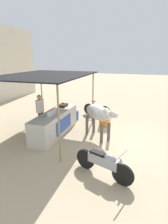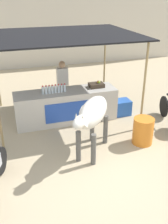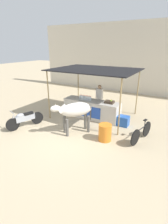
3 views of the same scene
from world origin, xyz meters
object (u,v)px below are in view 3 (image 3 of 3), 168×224
at_px(motorcycle_parked, 25,119).
at_px(water_barrel, 105,132).
at_px(bicycle_leaning, 141,133).
at_px(cooler_box, 122,121).
at_px(cow, 75,111).
at_px(fruit_crate, 110,102).
at_px(vendor_behind_counter, 99,99).
at_px(stall_counter, 91,109).

bearing_deg(motorcycle_parked, water_barrel, 11.32).
bearing_deg(bicycle_leaning, cooler_box, 137.84).
xyz_separation_m(cow, motorcycle_parked, (-2.33, -0.72, -0.61)).
bearing_deg(fruit_crate, water_barrel, -72.25).
bearing_deg(vendor_behind_counter, cow, -88.13).
relative_size(stall_counter, fruit_crate, 6.82).
relative_size(vendor_behind_counter, cooler_box, 2.75).
distance_m(water_barrel, bicycle_leaning, 1.47).
bearing_deg(water_barrel, motorcycle_parked, -168.68).
relative_size(cooler_box, motorcycle_parked, 0.35).
height_order(stall_counter, cow, cow).
bearing_deg(cooler_box, motorcycle_parked, -147.60).
height_order(stall_counter, water_barrel, stall_counter).
height_order(motorcycle_parked, bicycle_leaning, motorcycle_parked).
relative_size(vendor_behind_counter, motorcycle_parked, 0.96).
xyz_separation_m(fruit_crate, cow, (-0.81, -1.91, 0.00)).
distance_m(fruit_crate, cow, 2.07).
bearing_deg(vendor_behind_counter, stall_counter, -96.45).
distance_m(stall_counter, motorcycle_parked, 3.36).
height_order(fruit_crate, bicycle_leaning, fruit_crate).
xyz_separation_m(fruit_crate, cooler_box, (0.77, -0.15, -0.79)).
distance_m(cooler_box, cow, 2.49).
distance_m(stall_counter, cooler_box, 1.76).
relative_size(motorcycle_parked, bicycle_leaning, 1.06).
height_order(vendor_behind_counter, water_barrel, vendor_behind_counter).
distance_m(fruit_crate, cooler_box, 1.11).
bearing_deg(motorcycle_parked, fruit_crate, 39.96).
bearing_deg(cooler_box, cow, -131.78).
height_order(stall_counter, vendor_behind_counter, vendor_behind_counter).
height_order(stall_counter, fruit_crate, fruit_crate).
bearing_deg(motorcycle_parked, cow, 17.12).
distance_m(vendor_behind_counter, cow, 2.62).
distance_m(fruit_crate, water_barrel, 2.09).
height_order(vendor_behind_counter, motorcycle_parked, vendor_behind_counter).
height_order(vendor_behind_counter, cooler_box, vendor_behind_counter).
relative_size(fruit_crate, water_barrel, 0.63).
bearing_deg(cow, cooler_box, 48.22).
xyz_separation_m(stall_counter, fruit_crate, (0.98, 0.05, 0.55)).
bearing_deg(motorcycle_parked, stall_counter, 49.98).
height_order(fruit_crate, vendor_behind_counter, vendor_behind_counter).
bearing_deg(fruit_crate, cow, -112.86).
xyz_separation_m(cooler_box, cow, (-1.57, -1.76, 0.79)).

